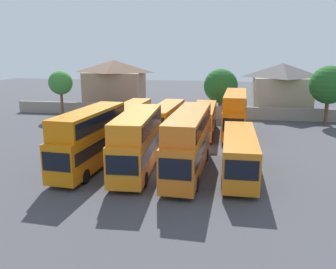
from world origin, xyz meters
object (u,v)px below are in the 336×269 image
bus_7 (204,118)px  bus_8 (235,111)px  tree_right_of_lot (329,85)px  bus_5 (130,116)px  house_terrace_left (114,84)px  tree_left_of_lot (221,86)px  tree_behind_wall (61,83)px  bus_3 (189,139)px  bus_4 (239,152)px  bus_6 (166,117)px  bus_1 (90,136)px  house_terrace_centre (281,88)px  bus_2 (137,139)px

bus_7 → bus_8: (3.59, 0.14, 0.91)m
bus_8 → tree_right_of_lot: 14.74m
bus_5 → house_terrace_left: 18.76m
tree_left_of_lot → tree_behind_wall: (-23.08, -5.50, 0.58)m
house_terrace_left → tree_right_of_lot: size_ratio=1.28×
bus_3 → bus_5: bearing=-145.7°
bus_4 → house_terrace_left: (-20.43, 30.67, 2.23)m
bus_6 → tree_right_of_lot: bearing=115.0°
bus_1 → bus_6: (3.88, 14.22, -0.88)m
bus_6 → tree_left_of_lot: size_ratio=1.59×
bus_5 → tree_behind_wall: 14.85m
bus_8 → tree_right_of_lot: size_ratio=1.39×
house_terrace_left → bus_4: bearing=-56.3°
house_terrace_centre → tree_right_of_lot: tree_right_of_lot is taller
bus_6 → house_terrace_left: (-12.03, 16.94, 2.21)m
bus_5 → bus_8: 12.64m
bus_6 → bus_7: bus_6 is taller
bus_3 → bus_8: 14.61m
bus_3 → bus_7: 14.01m
bus_5 → bus_1: bearing=4.3°
tree_behind_wall → tree_left_of_lot: bearing=13.4°
house_terrace_left → tree_left_of_lot: (18.11, -4.20, 0.36)m
bus_2 → bus_4: (8.19, 0.50, -0.83)m
bus_1 → tree_behind_wall: size_ratio=1.54×
bus_5 → bus_8: bus_8 is taller
bus_7 → bus_8: 3.71m
bus_5 → bus_8: (12.60, 0.31, 0.88)m
tree_right_of_lot → house_terrace_centre: bearing=120.2°
bus_1 → bus_4: bearing=96.2°
bus_3 → bus_1: bearing=-86.0°
bus_7 → bus_5: bearing=-89.0°
house_terrace_centre → tree_right_of_lot: size_ratio=1.14×
bus_4 → bus_6: size_ratio=0.94×
bus_1 → bus_2: bus_1 is taller
bus_5 → house_terrace_left: house_terrace_left is taller
bus_7 → tree_behind_wall: tree_behind_wall is taller
bus_4 → house_terrace_centre: size_ratio=1.18×
bus_2 → house_terrace_centre: 34.35m
bus_7 → bus_6: bearing=-89.0°
bus_4 → bus_7: 14.33m
bus_6 → tree_right_of_lot: tree_right_of_lot is taller
bus_2 → house_terrace_centre: size_ratio=1.17×
tree_behind_wall → tree_right_of_lot: (37.25, 1.00, 0.24)m
bus_1 → tree_behind_wall: tree_behind_wall is taller
bus_1 → bus_6: bearing=168.6°
bus_1 → house_terrace_centre: (19.28, 30.77, 1.17)m
house_terrace_centre → tree_left_of_lot: 10.10m
house_terrace_left → tree_behind_wall: (-4.97, -9.70, 0.94)m
tree_left_of_lot → tree_right_of_lot: tree_right_of_lot is taller
bus_6 → tree_left_of_lot: bearing=157.4°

